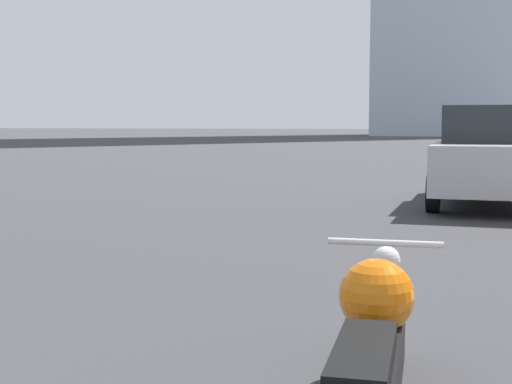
% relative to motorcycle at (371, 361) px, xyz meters
% --- Properties ---
extents(motorcycle, '(0.68, 2.64, 0.77)m').
position_rel_motorcycle_xyz_m(motorcycle, '(0.00, 0.00, 0.00)').
color(motorcycle, black).
rests_on(motorcycle, ground_plane).
extents(parked_car_silver, '(2.06, 4.65, 1.69)m').
position_rel_motorcycle_xyz_m(parked_car_silver, '(-0.19, 9.91, 0.47)').
color(parked_car_silver, '#BCBCC1').
rests_on(parked_car_silver, ground_plane).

